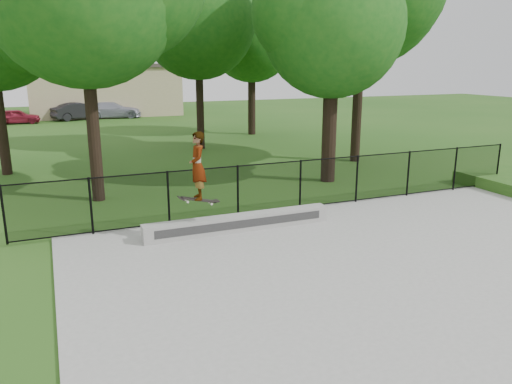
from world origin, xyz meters
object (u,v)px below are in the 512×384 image
car_a (17,116)px  car_c (112,110)px  skater_airborne (198,167)px  car_b (79,111)px  grind_ledge (239,223)px

car_a → car_c: size_ratio=0.76×
car_a → skater_airborne: bearing=-168.7°
car_a → car_b: 4.58m
car_b → grind_ledge: bearing=165.9°
car_a → car_c: (7.00, 1.42, 0.12)m
grind_ledge → car_a: size_ratio=1.60×
car_c → skater_airborne: 30.87m
car_a → grind_ledge: bearing=-166.4°
car_b → car_c: bearing=-100.1°
car_a → car_b: (4.45, 1.07, 0.14)m
car_c → grind_ledge: bearing=-174.5°
car_a → car_c: car_c is taller
car_a → car_c: bearing=-77.4°
grind_ledge → skater_airborne: (-1.17, -0.28, 1.63)m
car_c → skater_airborne: skater_airborne is taller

